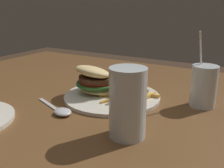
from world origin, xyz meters
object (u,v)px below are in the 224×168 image
Objects in this scene: meal_plate_near at (104,87)px; beer_glass at (128,106)px; spoon at (61,111)px; juice_glass at (203,88)px.

meal_plate_near is 0.26m from beer_glass.
meal_plate_near reaches higher than spoon.
spoon is at bearing 79.67° from meal_plate_near.
beer_glass reaches higher than meal_plate_near.
beer_glass is at bearing 68.30° from juice_glass.
juice_glass reaches higher than spoon.
beer_glass is 0.74× the size of juice_glass.
juice_glass is (-0.28, -0.08, 0.02)m from meal_plate_near.
meal_plate_near is at bearing 101.76° from spoon.
juice_glass is at bearing 60.18° from spoon.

